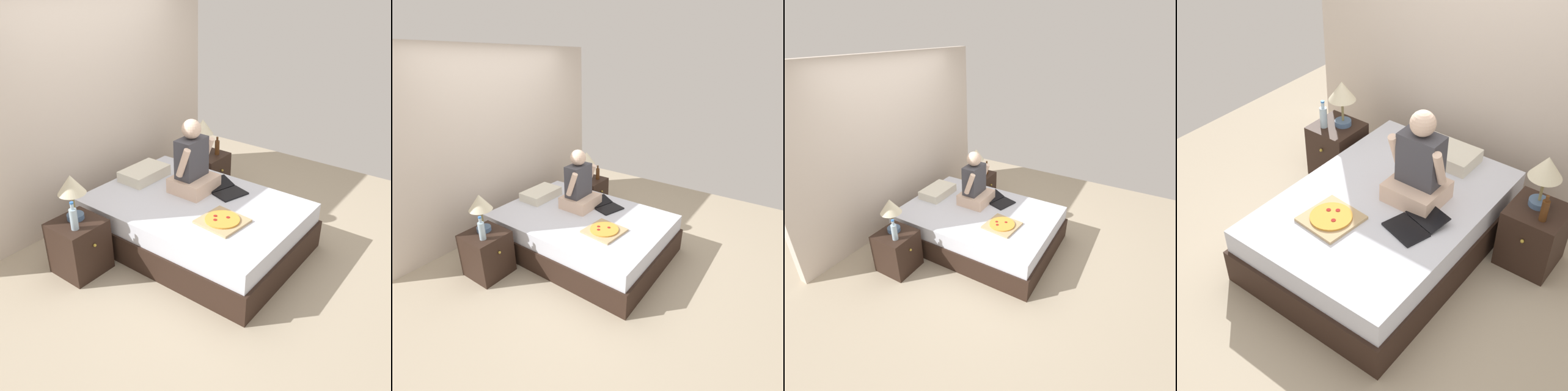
{
  "view_description": "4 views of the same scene",
  "coord_description": "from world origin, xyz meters",
  "views": [
    {
      "loc": [
        -1.9,
        -3.34,
        1.57
      ],
      "look_at": [
        -0.06,
        -0.16,
        0.69
      ],
      "focal_mm": 40.0,
      "sensor_mm": 36.0,
      "label": 1
    },
    {
      "loc": [
        -0.61,
        -3.71,
        1.73
      ],
      "look_at": [
        -0.11,
        -0.24,
        0.66
      ],
      "focal_mm": 50.0,
      "sensor_mm": 36.0,
      "label": 2
    },
    {
      "loc": [
        -1.01,
        -3.69,
        1.7
      ],
      "look_at": [
        -0.01,
        0.03,
        0.79
      ],
      "focal_mm": 28.0,
      "sensor_mm": 36.0,
      "label": 3
    },
    {
      "loc": [
        1.39,
        -3.42,
        3.05
      ],
      "look_at": [
        -0.03,
        -0.14,
        0.66
      ],
      "focal_mm": 50.0,
      "sensor_mm": 36.0,
      "label": 4
    }
  ],
  "objects": [
    {
      "name": "ground_plane",
      "position": [
        0.0,
        0.0,
        0.0
      ],
      "size": [
        5.77,
        5.77,
        0.0
      ],
      "primitive_type": "plane",
      "color": "#66605B"
    },
    {
      "name": "nightstand_left",
      "position": [
        -1.06,
        0.51,
        0.27
      ],
      "size": [
        0.44,
        0.47,
        0.55
      ],
      "color": "#382319",
      "rests_on": "ground"
    },
    {
      "name": "person_seated",
      "position": [
        0.08,
        0.39,
        0.74
      ],
      "size": [
        0.47,
        0.4,
        0.78
      ],
      "color": "tan",
      "rests_on": "bed"
    },
    {
      "name": "lamp_on_left_nightstand",
      "position": [
        -1.02,
        0.56,
        0.87
      ],
      "size": [
        0.26,
        0.26,
        0.45
      ],
      "color": "#4C6B93",
      "rests_on": "nightstand_left"
    },
    {
      "name": "laptop",
      "position": [
        0.36,
        -0.1,
        0.47
      ],
      "size": [
        0.42,
        0.49,
        0.07
      ],
      "color": "black",
      "rests_on": "bed"
    },
    {
      "name": "beer_bottle",
      "position": [
        1.13,
        0.41,
        0.64
      ],
      "size": [
        0.06,
        0.06,
        0.23
      ],
      "color": "#512D14",
      "rests_on": "nightstand_right"
    },
    {
      "name": "water_bottle",
      "position": [
        -1.14,
        0.42,
        0.66
      ],
      "size": [
        0.07,
        0.07,
        0.28
      ],
      "color": "silver",
      "rests_on": "nightstand_left"
    },
    {
      "name": "pizza_box",
      "position": [
        -0.17,
        -0.34,
        0.47
      ],
      "size": [
        0.42,
        0.42,
        0.05
      ],
      "color": "tan",
      "rests_on": "bed"
    },
    {
      "name": "nightstand_right",
      "position": [
        1.06,
        0.51,
        0.27
      ],
      "size": [
        0.44,
        0.47,
        0.55
      ],
      "color": "#382319",
      "rests_on": "ground"
    },
    {
      "name": "bed",
      "position": [
        0.0,
        0.0,
        0.22
      ],
      "size": [
        1.47,
        2.14,
        0.45
      ],
      "color": "#382319",
      "rests_on": "ground"
    },
    {
      "name": "lamp_on_right_nightstand",
      "position": [
        1.03,
        0.56,
        0.87
      ],
      "size": [
        0.26,
        0.26,
        0.45
      ],
      "color": "#4C6B93",
      "rests_on": "nightstand_right"
    },
    {
      "name": "wall_back",
      "position": [
        0.0,
        1.43,
        1.25
      ],
      "size": [
        3.77,
        0.12,
        2.5
      ],
      "primitive_type": "cube",
      "color": "silver",
      "rests_on": "ground"
    },
    {
      "name": "beer_bottle_on_bed",
      "position": [
        -0.42,
        0.19,
        0.54
      ],
      "size": [
        0.06,
        0.06,
        0.22
      ],
      "color": "#4C2811",
      "rests_on": "bed"
    },
    {
      "name": "pillow",
      "position": [
        0.06,
        0.79,
        0.51
      ],
      "size": [
        0.52,
        0.34,
        0.12
      ],
      "primitive_type": "cube",
      "color": "silver",
      "rests_on": "bed"
    }
  ]
}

